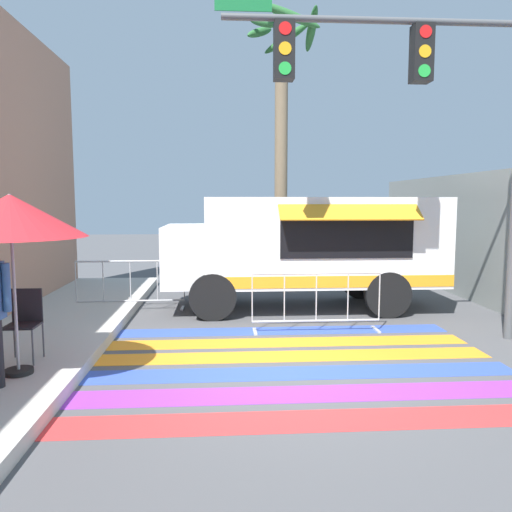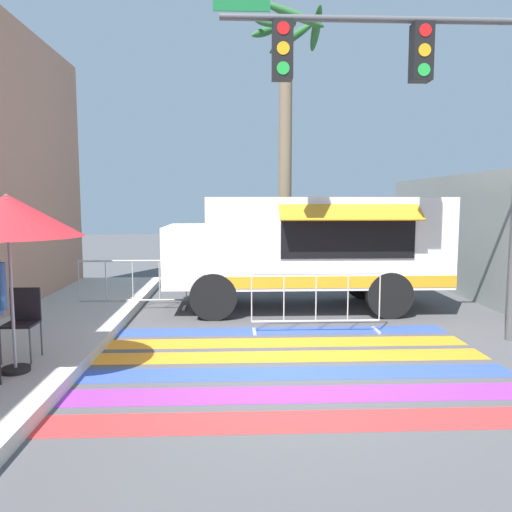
# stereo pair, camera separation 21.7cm
# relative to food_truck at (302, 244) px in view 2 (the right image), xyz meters

# --- Properties ---
(ground_plane) EXTENTS (60.00, 60.00, 0.00)m
(ground_plane) POSITION_rel_food_truck_xyz_m (-0.81, -4.42, -1.45)
(ground_plane) COLOR #4C4C4F
(crosswalk_painted) EXTENTS (6.40, 4.36, 0.01)m
(crosswalk_painted) POSITION_rel_food_truck_xyz_m (-0.81, -3.85, -1.44)
(crosswalk_painted) COLOR red
(crosswalk_painted) RESTS_ON ground_plane
(food_truck) EXTENTS (5.97, 2.70, 2.47)m
(food_truck) POSITION_rel_food_truck_xyz_m (0.00, 0.00, 0.00)
(food_truck) COLOR white
(food_truck) RESTS_ON ground_plane
(traffic_signal_pole) EXTENTS (5.15, 0.29, 5.69)m
(traffic_signal_pole) POSITION_rel_food_truck_xyz_m (1.52, -2.73, 2.66)
(traffic_signal_pole) COLOR #515456
(traffic_signal_pole) RESTS_ON ground_plane
(patio_umbrella) EXTENTS (1.84, 1.84, 2.30)m
(patio_umbrella) POSITION_rel_food_truck_xyz_m (-4.35, -4.51, 0.75)
(patio_umbrella) COLOR black
(patio_umbrella) RESTS_ON sidewalk_left
(folding_chair) EXTENTS (0.42, 0.42, 0.99)m
(folding_chair) POSITION_rel_food_truck_xyz_m (-4.47, -3.92, -0.66)
(folding_chair) COLOR #4C4C51
(folding_chair) RESTS_ON sidewalk_left
(barricade_front) EXTENTS (2.38, 0.44, 1.10)m
(barricade_front) POSITION_rel_food_truck_xyz_m (-0.01, -2.02, -0.89)
(barricade_front) COLOR #B7BABF
(barricade_front) RESTS_ON ground_plane
(barricade_side) EXTENTS (2.37, 0.44, 1.10)m
(barricade_side) POSITION_rel_food_truck_xyz_m (-3.75, 0.07, -0.89)
(barricade_side) COLOR #B7BABF
(barricade_side) RESTS_ON ground_plane
(palm_tree) EXTENTS (2.07, 2.15, 7.71)m
(palm_tree) POSITION_rel_food_truck_xyz_m (-0.01, 3.53, 3.64)
(palm_tree) COLOR #7A664C
(palm_tree) RESTS_ON ground_plane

